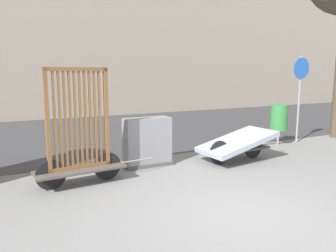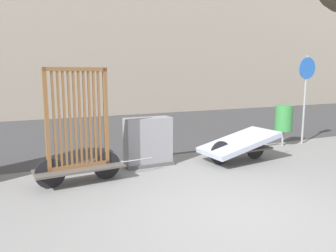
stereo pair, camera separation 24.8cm
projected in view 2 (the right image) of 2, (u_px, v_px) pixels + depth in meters
The scene contains 7 objects.
ground_plane at pixel (236, 214), 4.79m from camera, with size 60.00×60.00×0.00m, color slate.
road_strip at pixel (105, 131), 11.70m from camera, with size 56.00×8.27×0.01m.
bike_cart_with_bedframe at pixel (79, 143), 6.03m from camera, with size 2.34×0.72×2.15m.
bike_cart_with_mattress at pixel (239, 144), 7.60m from camera, with size 2.41×1.09×0.71m.
utility_cabinet at pixel (148, 144), 7.28m from camera, with size 1.10×0.46×1.08m.
trash_bin at pixel (284, 118), 9.24m from camera, with size 0.48×0.48×1.15m.
sign_post at pixel (306, 86), 9.41m from camera, with size 0.61×0.06×2.55m.
Camera 2 is at (-2.82, -3.68, 2.04)m, focal length 35.00 mm.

